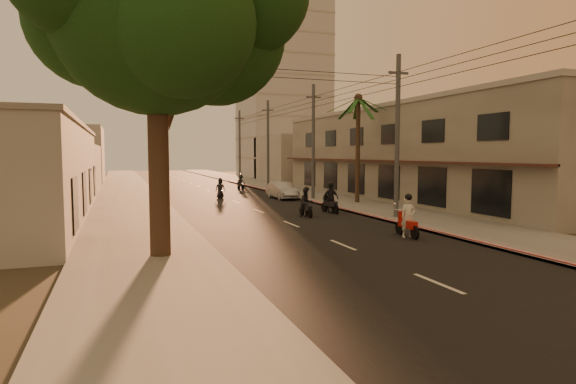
% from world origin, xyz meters
% --- Properties ---
extents(ground, '(160.00, 160.00, 0.00)m').
position_xyz_m(ground, '(0.00, 0.00, 0.00)').
color(ground, '#383023').
rests_on(ground, ground).
extents(road, '(10.00, 140.00, 0.02)m').
position_xyz_m(road, '(0.00, 20.00, 0.01)').
color(road, black).
rests_on(road, ground).
extents(sidewalk_right, '(5.00, 140.00, 0.12)m').
position_xyz_m(sidewalk_right, '(7.50, 20.00, 0.06)').
color(sidewalk_right, slate).
rests_on(sidewalk_right, ground).
extents(sidewalk_left, '(5.00, 140.00, 0.12)m').
position_xyz_m(sidewalk_left, '(-7.50, 20.00, 0.06)').
color(sidewalk_left, slate).
rests_on(sidewalk_left, ground).
extents(curb_stripe, '(0.20, 60.00, 0.20)m').
position_xyz_m(curb_stripe, '(5.10, 15.00, 0.10)').
color(curb_stripe, '#B11612').
rests_on(curb_stripe, ground).
extents(shophouse_row, '(8.80, 34.20, 7.30)m').
position_xyz_m(shophouse_row, '(13.95, 18.00, 3.65)').
color(shophouse_row, gray).
rests_on(shophouse_row, ground).
extents(left_building, '(8.20, 24.20, 5.20)m').
position_xyz_m(left_building, '(-13.98, 14.00, 2.60)').
color(left_building, '#A39F94').
rests_on(left_building, ground).
extents(distant_tower, '(12.10, 12.10, 28.00)m').
position_xyz_m(distant_tower, '(16.00, 56.00, 14.00)').
color(distant_tower, '#B7B5B2').
rests_on(distant_tower, ground).
extents(broadleaf_tree, '(9.60, 8.70, 12.10)m').
position_xyz_m(broadleaf_tree, '(-6.61, 2.14, 8.48)').
color(broadleaf_tree, black).
rests_on(broadleaf_tree, ground).
extents(palm_tree, '(5.00, 5.00, 8.20)m').
position_xyz_m(palm_tree, '(8.00, 16.00, 7.15)').
color(palm_tree, black).
rests_on(palm_tree, ground).
extents(utility_poles, '(1.20, 48.26, 9.00)m').
position_xyz_m(utility_poles, '(6.20, 20.00, 6.54)').
color(utility_poles, '#38383A').
rests_on(utility_poles, ground).
extents(filler_right, '(8.00, 14.00, 6.00)m').
position_xyz_m(filler_right, '(14.00, 45.00, 3.00)').
color(filler_right, '#A39F94').
rests_on(filler_right, ground).
extents(filler_left_near, '(8.00, 14.00, 4.40)m').
position_xyz_m(filler_left_near, '(-14.00, 34.00, 2.20)').
color(filler_left_near, '#A39F94').
rests_on(filler_left_near, ground).
extents(filler_left_far, '(8.00, 14.00, 7.00)m').
position_xyz_m(filler_left_far, '(-14.00, 52.00, 3.50)').
color(filler_left_far, '#A39F94').
rests_on(filler_left_far, ground).
extents(scooter_red, '(0.78, 1.95, 1.92)m').
position_xyz_m(scooter_red, '(3.43, 2.68, 0.84)').
color(scooter_red, black).
rests_on(scooter_red, ground).
extents(scooter_mid_a, '(0.82, 1.78, 1.75)m').
position_xyz_m(scooter_mid_a, '(1.80, 10.42, 0.79)').
color(scooter_mid_a, black).
rests_on(scooter_mid_a, ground).
extents(scooter_mid_b, '(1.15, 1.96, 1.93)m').
position_xyz_m(scooter_mid_b, '(3.85, 11.58, 0.86)').
color(scooter_mid_b, black).
rests_on(scooter_mid_b, ground).
extents(scooter_far_a, '(0.85, 1.72, 1.69)m').
position_xyz_m(scooter_far_a, '(-0.56, 23.19, 0.76)').
color(scooter_far_a, black).
rests_on(scooter_far_a, ground).
extents(scooter_far_b, '(1.14, 1.61, 1.59)m').
position_xyz_m(scooter_far_b, '(3.30, 31.85, 0.73)').
color(scooter_far_b, black).
rests_on(scooter_far_b, ground).
extents(parked_car, '(1.62, 4.22, 1.37)m').
position_xyz_m(parked_car, '(4.07, 21.30, 0.69)').
color(parked_car, '#A3A6AB').
rests_on(parked_car, ground).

